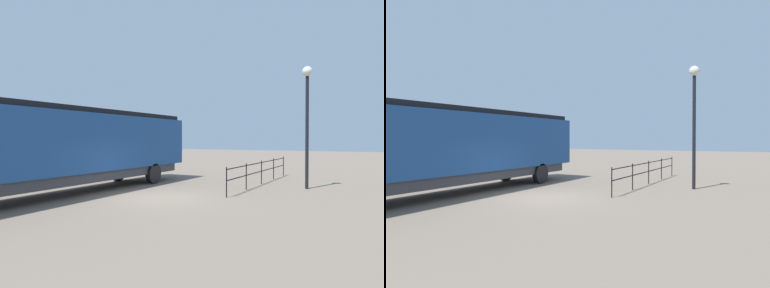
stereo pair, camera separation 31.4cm
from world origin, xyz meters
TOP-DOWN VIEW (x-y plane):
  - ground_plane at (0.00, 0.00)m, footprint 120.00×120.00m
  - locomotive at (-4.01, -0.93)m, footprint 2.83×16.04m
  - lamp_post at (5.07, 5.62)m, footprint 0.49×0.49m
  - platform_fence at (2.56, 6.32)m, footprint 0.05×9.86m

SIDE VIEW (x-z plane):
  - ground_plane at x=0.00m, z-range 0.00..0.00m
  - platform_fence at x=2.56m, z-range 0.20..1.48m
  - locomotive at x=-4.01m, z-range 0.25..4.10m
  - lamp_post at x=5.07m, z-range 1.15..7.18m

